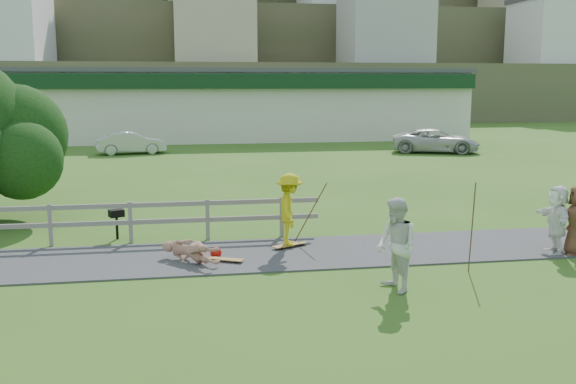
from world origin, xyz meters
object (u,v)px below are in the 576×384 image
skater_rider (290,213)px  skater_fallen (191,251)px  spectator_d (556,220)px  bbq (117,224)px  car_silver (131,143)px  car_white (436,141)px  spectator_a (396,245)px

skater_rider → skater_fallen: size_ratio=1.12×
spectator_d → bbq: spectator_d is taller
car_silver → spectator_d: bearing=-163.5°
skater_fallen → car_white: bearing=11.4°
spectator_a → bbq: size_ratio=2.36×
spectator_d → car_white: 22.83m
spectator_a → car_white: spectator_a is taller
skater_fallen → car_white: car_white is taller
skater_fallen → bbq: bearing=81.3°
skater_fallen → car_white: size_ratio=0.32×
spectator_a → car_silver: spectator_a is taller
spectator_a → car_silver: 27.38m
spectator_d → car_silver: size_ratio=0.43×
skater_rider → spectator_d: size_ratio=1.07×
skater_fallen → spectator_a: bearing=-77.9°
car_white → spectator_a: bearing=175.3°
car_silver → skater_fallen: bearing=177.7°
spectator_a → car_silver: size_ratio=0.48×
skater_rider → car_white: bearing=-22.2°
car_silver → bbq: 21.08m
skater_rider → bbq: bearing=77.1°
skater_rider → skater_fallen: bearing=119.6°
bbq → car_silver: bearing=70.6°
bbq → spectator_d: bearing=-39.3°
car_white → car_silver: bearing=102.0°
skater_rider → bbq: size_ratio=2.25×
skater_fallen → spectator_a: 4.90m
skater_rider → spectator_a: (1.53, -3.66, 0.04)m
spectator_d → car_silver: 27.07m
car_silver → car_white: bearing=-106.8°
skater_fallen → skater_rider: bearing=-23.1°
car_silver → skater_rider: bearing=-175.9°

